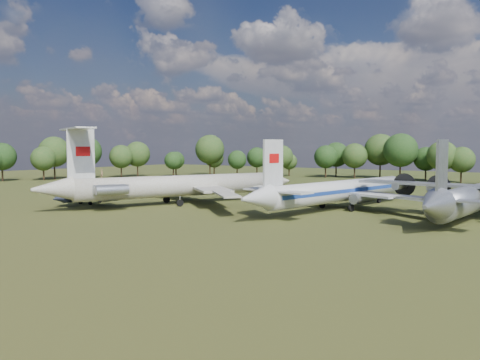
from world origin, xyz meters
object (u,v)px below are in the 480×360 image
Objects in this scene: il62_airliner at (183,190)px; tu104_jet at (340,195)px; person_on_il62 at (102,173)px; an12_transport at (469,203)px; small_prop_west at (87,198)px; small_prop_northwest at (87,191)px.

tu104_jet is (26.78, 9.53, -0.21)m from il62_airliner.
tu104_jet is at bearing -136.16° from person_on_il62.
il62_airliner is 1.44× the size of an12_transport.
il62_airliner reaches higher than small_prop_west.
an12_transport is 63.92m from small_prop_west.
an12_transport reaches higher than small_prop_northwest.
an12_transport is 24.23× the size of person_on_il62.
small_prop_west is at bearing -10.93° from person_on_il62.
person_on_il62 reaches higher than an12_transport.
tu104_jet is 19.80m from an12_transport.
tu104_jet is 3.16× the size of small_prop_northwest.
person_on_il62 is at bearing -90.00° from il62_airliner.
small_prop_west is at bearing -118.85° from il62_airliner.
small_prop_northwest is (-51.97, -11.93, -1.31)m from tu104_jet.
person_on_il62 is (-5.99, -13.63, 3.44)m from il62_airliner.
an12_transport is 2.44× the size of small_prop_northwest.
small_prop_west is at bearing -155.76° from an12_transport.
small_prop_northwest reaches higher than small_prop_west.
an12_transport is 2.53× the size of small_prop_west.
tu104_jet is 3.27× the size of small_prop_west.
il62_airliner reaches higher than small_prop_northwest.
tu104_jet is 31.41× the size of person_on_il62.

